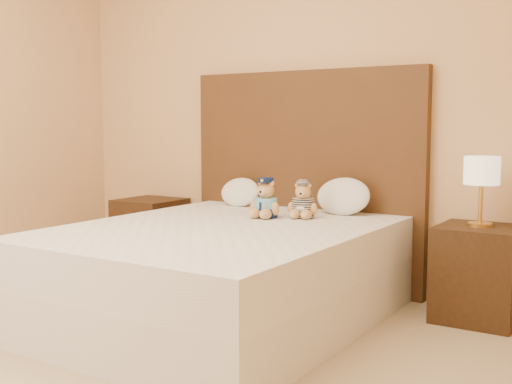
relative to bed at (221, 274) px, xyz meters
The scene contains 9 objects.
bed is the anchor object (origin of this frame).
headboard 1.12m from the bed, 90.00° to the left, with size 1.75×0.08×1.50m, color #492B15.
nightstand_left 1.48m from the bed, 147.38° to the left, with size 0.45×0.45×0.55m, color #361F11.
nightstand_right 1.48m from the bed, 32.62° to the left, with size 0.45×0.45×0.55m, color #361F11.
lamp 1.59m from the bed, 32.62° to the left, with size 0.20×0.20×0.40m.
teddy_police 0.59m from the bed, 85.14° to the left, with size 0.21×0.20×0.25m, color #B37D45, non-canonical shape.
teddy_prisoner 0.71m from the bed, 66.69° to the left, with size 0.20×0.19×0.22m, color #B37D45, non-canonical shape.
pillow_left 1.01m from the bed, 117.03° to the left, with size 0.31×0.20×0.22m, color white.
pillow_right 1.00m from the bed, 65.33° to the left, with size 0.37×0.24×0.26m, color white.
Camera 1 is at (2.11, -1.75, 1.13)m, focal length 45.00 mm.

